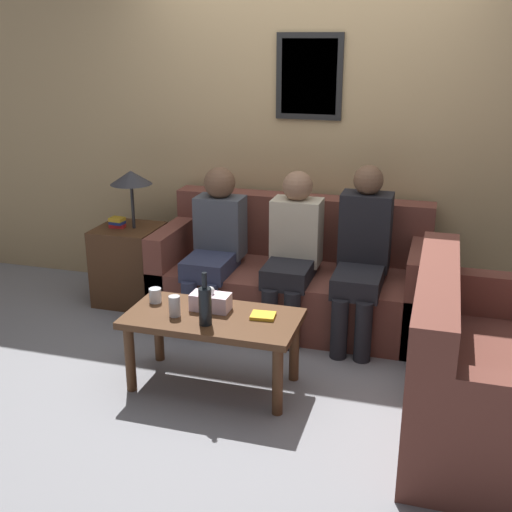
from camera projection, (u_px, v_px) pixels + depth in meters
ground_plane at (275, 346)px, 4.31m from camera, size 16.00×16.00×0.00m
wall_back at (309, 132)px, 4.73m from camera, size 9.00×0.08×2.60m
couch_main at (293, 279)px, 4.66m from camera, size 1.91×0.82×0.86m
couch_side at (481, 378)px, 3.31m from camera, size 0.82×1.40×0.86m
coffee_table at (213, 327)px, 3.72m from camera, size 1.00×0.51×0.45m
side_table_with_lamp at (130, 258)px, 4.94m from camera, size 0.46×0.46×1.04m
wine_bottle at (205, 305)px, 3.54m from camera, size 0.07×0.07×0.31m
drinking_glass at (155, 295)px, 3.87m from camera, size 0.07×0.07×0.09m
book_stack at (263, 316)px, 3.67m from camera, size 0.15×0.13×0.02m
soda_can at (175, 306)px, 3.67m from camera, size 0.07×0.07×0.12m
tissue_box at (211, 301)px, 3.75m from camera, size 0.23×0.12×0.15m
person_left at (215, 241)px, 4.54m from camera, size 0.34×0.61×1.11m
person_middle at (293, 248)px, 4.39m from camera, size 0.34×0.59×1.11m
person_right at (362, 251)px, 4.27m from camera, size 0.34×0.65×1.17m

